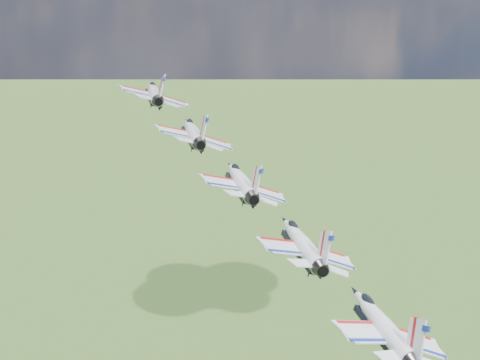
% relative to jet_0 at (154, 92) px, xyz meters
% --- Properties ---
extents(jet_0, '(14.81, 16.71, 6.77)m').
position_rel_jet_0_xyz_m(jet_0, '(0.00, 0.00, 0.00)').
color(jet_0, silver).
extents(jet_1, '(14.81, 16.71, 6.77)m').
position_rel_jet_0_xyz_m(jet_1, '(7.87, -8.98, -2.96)').
color(jet_1, silver).
extents(jet_2, '(14.81, 16.71, 6.77)m').
position_rel_jet_0_xyz_m(jet_2, '(15.74, -17.96, -5.92)').
color(jet_2, white).
extents(jet_3, '(14.81, 16.71, 6.77)m').
position_rel_jet_0_xyz_m(jet_3, '(23.62, -26.94, -8.88)').
color(jet_3, white).
extents(jet_4, '(14.81, 16.71, 6.77)m').
position_rel_jet_0_xyz_m(jet_4, '(31.49, -35.92, -11.84)').
color(jet_4, silver).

